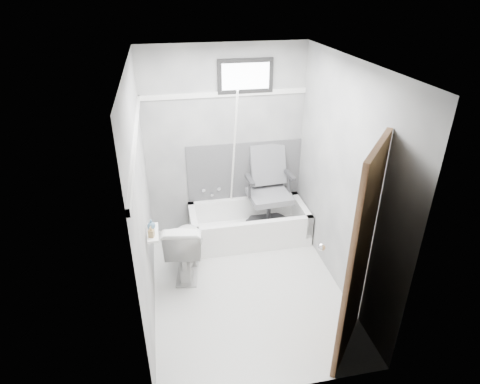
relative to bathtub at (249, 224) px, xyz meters
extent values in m
plane|color=white|center=(-0.23, -0.93, -0.21)|extent=(2.60, 2.60, 0.00)
plane|color=silver|center=(-0.23, -0.93, 2.19)|extent=(2.60, 2.60, 0.00)
cube|color=slate|center=(-0.23, 0.37, 0.99)|extent=(2.00, 0.02, 2.40)
cube|color=slate|center=(-0.23, -2.23, 0.99)|extent=(2.00, 0.02, 2.40)
cube|color=slate|center=(-1.23, -0.93, 0.99)|extent=(0.02, 2.60, 2.40)
cube|color=slate|center=(0.77, -0.93, 0.99)|extent=(0.02, 2.60, 2.40)
imported|color=white|center=(-0.85, -0.54, 0.15)|extent=(0.52, 0.79, 0.72)
cube|color=#4C4C4F|center=(0.02, 0.36, 0.59)|extent=(1.50, 0.02, 0.78)
cube|color=white|center=(-0.23, 0.36, 1.61)|extent=(2.00, 0.02, 0.06)
cube|color=white|center=(-1.22, -0.93, 1.61)|extent=(0.02, 2.60, 0.06)
cylinder|color=white|center=(-0.17, 0.13, 0.84)|extent=(0.02, 0.60, 1.87)
cube|color=white|center=(-1.16, -1.04, 0.69)|extent=(0.10, 0.32, 0.02)
imported|color=#997C4C|center=(-1.17, -1.12, 0.76)|extent=(0.06, 0.06, 0.11)
imported|color=slate|center=(-1.17, -0.98, 0.75)|extent=(0.09, 0.09, 0.10)
camera|label=1|loc=(-0.97, -4.30, 2.80)|focal=30.00mm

